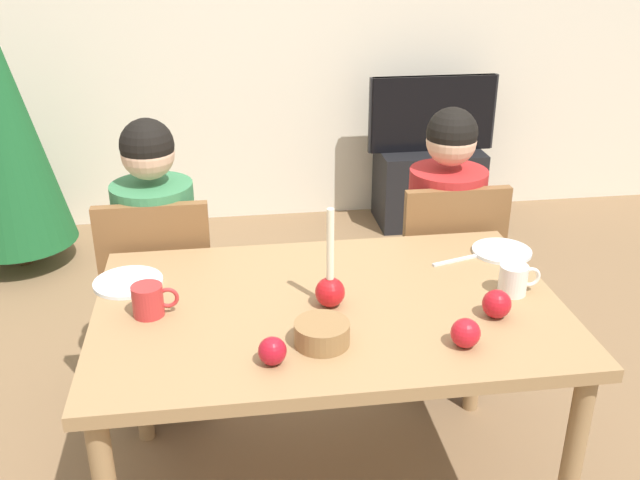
{
  "coord_description": "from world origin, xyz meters",
  "views": [
    {
      "loc": [
        -0.29,
        -1.86,
        1.82
      ],
      "look_at": [
        0.0,
        0.2,
        0.87
      ],
      "focal_mm": 40.26,
      "sensor_mm": 36.0,
      "label": 1
    }
  ],
  "objects_px": {
    "person_left_child": "(160,273)",
    "person_right_child": "(442,255)",
    "mug_left": "(149,300)",
    "mug_right": "(514,279)",
    "bowl_walnuts": "(322,333)",
    "apple_by_left_plate": "(497,304)",
    "plate_right": "(502,251)",
    "apple_by_right_mug": "(272,351)",
    "tv_stand": "(428,186)",
    "tv": "(432,114)",
    "plate_left": "(128,282)",
    "apple_near_candle": "(466,333)",
    "candle_centerpiece": "(331,286)",
    "dining_table": "(329,327)",
    "chair_right": "(444,271)",
    "chair_left": "(161,290)"
  },
  "relations": [
    {
      "from": "tv_stand",
      "to": "tv",
      "type": "height_order",
      "value": "tv"
    },
    {
      "from": "mug_left",
      "to": "apple_near_candle",
      "type": "xyz_separation_m",
      "value": [
        0.86,
        -0.29,
        -0.01
      ]
    },
    {
      "from": "person_left_child",
      "to": "apple_by_left_plate",
      "type": "relative_size",
      "value": 13.9
    },
    {
      "from": "person_right_child",
      "to": "bowl_walnuts",
      "type": "height_order",
      "value": "person_right_child"
    },
    {
      "from": "candle_centerpiece",
      "to": "bowl_walnuts",
      "type": "relative_size",
      "value": 2.04
    },
    {
      "from": "plate_left",
      "to": "apple_near_candle",
      "type": "xyz_separation_m",
      "value": [
        0.94,
        -0.5,
        0.03
      ]
    },
    {
      "from": "person_left_child",
      "to": "bowl_walnuts",
      "type": "xyz_separation_m",
      "value": [
        0.5,
        -0.86,
        0.21
      ]
    },
    {
      "from": "tv",
      "to": "apple_near_candle",
      "type": "xyz_separation_m",
      "value": [
        -0.66,
        -2.58,
        0.08
      ]
    },
    {
      "from": "apple_near_candle",
      "to": "apple_by_left_plate",
      "type": "height_order",
      "value": "apple_by_left_plate"
    },
    {
      "from": "plate_right",
      "to": "mug_left",
      "type": "bearing_deg",
      "value": -167.54
    },
    {
      "from": "plate_right",
      "to": "apple_by_right_mug",
      "type": "distance_m",
      "value": 1.01
    },
    {
      "from": "tv_stand",
      "to": "bowl_walnuts",
      "type": "xyz_separation_m",
      "value": [
        -1.05,
        -2.52,
        0.54
      ]
    },
    {
      "from": "candle_centerpiece",
      "to": "apple_near_candle",
      "type": "distance_m",
      "value": 0.42
    },
    {
      "from": "tv_stand",
      "to": "person_left_child",
      "type": "bearing_deg",
      "value": -133.01
    },
    {
      "from": "tv_stand",
      "to": "apple_by_left_plate",
      "type": "distance_m",
      "value": 2.56
    },
    {
      "from": "person_right_child",
      "to": "tv",
      "type": "height_order",
      "value": "person_right_child"
    },
    {
      "from": "chair_right",
      "to": "candle_centerpiece",
      "type": "distance_m",
      "value": 0.89
    },
    {
      "from": "tv_stand",
      "to": "apple_by_right_mug",
      "type": "distance_m",
      "value": 2.9
    },
    {
      "from": "person_left_child",
      "to": "bowl_walnuts",
      "type": "relative_size",
      "value": 7.68
    },
    {
      "from": "chair_left",
      "to": "plate_left",
      "type": "height_order",
      "value": "chair_left"
    },
    {
      "from": "chair_right",
      "to": "tv_stand",
      "type": "bearing_deg",
      "value": 75.68
    },
    {
      "from": "candle_centerpiece",
      "to": "mug_right",
      "type": "xyz_separation_m",
      "value": [
        0.57,
        -0.0,
        -0.02
      ]
    },
    {
      "from": "chair_left",
      "to": "mug_left",
      "type": "distance_m",
      "value": 0.66
    },
    {
      "from": "dining_table",
      "to": "plate_left",
      "type": "distance_m",
      "value": 0.66
    },
    {
      "from": "person_left_child",
      "to": "apple_near_candle",
      "type": "relative_size",
      "value": 14.43
    },
    {
      "from": "person_left_child",
      "to": "chair_right",
      "type": "bearing_deg",
      "value": -1.66
    },
    {
      "from": "mug_left",
      "to": "mug_right",
      "type": "xyz_separation_m",
      "value": [
        1.1,
        -0.02,
        0.0
      ]
    },
    {
      "from": "tv_stand",
      "to": "plate_left",
      "type": "height_order",
      "value": "plate_left"
    },
    {
      "from": "dining_table",
      "to": "person_left_child",
      "type": "height_order",
      "value": "person_left_child"
    },
    {
      "from": "candle_centerpiece",
      "to": "bowl_walnuts",
      "type": "bearing_deg",
      "value": -105.67
    },
    {
      "from": "person_right_child",
      "to": "apple_by_right_mug",
      "type": "relative_size",
      "value": 15.55
    },
    {
      "from": "mug_right",
      "to": "dining_table",
      "type": "bearing_deg",
      "value": 178.4
    },
    {
      "from": "chair_right",
      "to": "plate_left",
      "type": "bearing_deg",
      "value": -161.45
    },
    {
      "from": "person_left_child",
      "to": "dining_table",
      "type": "bearing_deg",
      "value": -49.01
    },
    {
      "from": "candle_centerpiece",
      "to": "mug_right",
      "type": "bearing_deg",
      "value": -0.4
    },
    {
      "from": "mug_right",
      "to": "apple_by_left_plate",
      "type": "height_order",
      "value": "mug_right"
    },
    {
      "from": "plate_right",
      "to": "apple_by_right_mug",
      "type": "height_order",
      "value": "apple_by_right_mug"
    },
    {
      "from": "bowl_walnuts",
      "to": "apple_by_right_mug",
      "type": "bearing_deg",
      "value": -151.68
    },
    {
      "from": "chair_right",
      "to": "apple_near_candle",
      "type": "bearing_deg",
      "value": -104.66
    },
    {
      "from": "person_right_child",
      "to": "tv",
      "type": "xyz_separation_m",
      "value": [
        0.43,
        1.66,
        0.14
      ]
    },
    {
      "from": "mug_right",
      "to": "plate_left",
      "type": "bearing_deg",
      "value": 169.02
    },
    {
      "from": "plate_left",
      "to": "chair_left",
      "type": "bearing_deg",
      "value": 81.8
    },
    {
      "from": "mug_left",
      "to": "apple_near_candle",
      "type": "distance_m",
      "value": 0.9
    },
    {
      "from": "candle_centerpiece",
      "to": "bowl_walnuts",
      "type": "distance_m",
      "value": 0.21
    },
    {
      "from": "tv_stand",
      "to": "tv",
      "type": "distance_m",
      "value": 0.47
    },
    {
      "from": "candle_centerpiece",
      "to": "apple_near_candle",
      "type": "bearing_deg",
      "value": -39.81
    },
    {
      "from": "plate_left",
      "to": "apple_by_left_plate",
      "type": "bearing_deg",
      "value": -18.38
    },
    {
      "from": "apple_near_candle",
      "to": "person_left_child",
      "type": "bearing_deg",
      "value": 133.78
    },
    {
      "from": "person_left_child",
      "to": "person_right_child",
      "type": "relative_size",
      "value": 1.0
    },
    {
      "from": "chair_right",
      "to": "bowl_walnuts",
      "type": "height_order",
      "value": "chair_right"
    }
  ]
}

